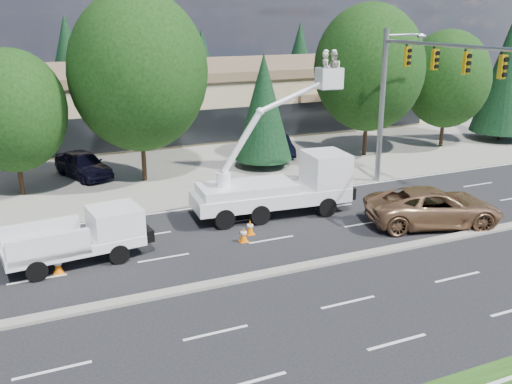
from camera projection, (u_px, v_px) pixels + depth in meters
name	position (u px, v px, depth m)	size (l,w,h in m)	color
ground	(305.00, 267.00, 23.05)	(140.00, 140.00, 0.00)	black
concrete_apron	(170.00, 157.00, 40.49)	(140.00, 22.00, 0.01)	gray
road_median	(305.00, 266.00, 23.03)	(120.00, 0.55, 0.12)	gray
strip_mall	(137.00, 99.00, 48.33)	(50.40, 15.40, 5.50)	tan
tree_front_c	(12.00, 111.00, 30.84)	(5.85, 5.85, 8.11)	#332114
tree_front_d	(138.00, 72.00, 32.99)	(8.08, 8.08, 11.22)	#332114
tree_front_e	(264.00, 107.00, 36.85)	(3.77, 3.77, 7.44)	#332114
tree_front_f	(369.00, 68.00, 39.28)	(7.61, 7.61, 10.56)	#332114
tree_front_g	(447.00, 79.00, 42.30)	(6.29, 6.29, 8.73)	#332114
tree_front_h	(507.00, 75.00, 44.60)	(4.86, 4.86, 9.58)	#332114
tree_back_b	(68.00, 61.00, 56.54)	(4.98, 4.98, 9.81)	#332114
tree_back_c	(202.00, 65.00, 62.20)	(4.15, 4.15, 8.18)	#332114
tree_back_d	(300.00, 58.00, 66.73)	(4.47, 4.47, 8.81)	#332114
signal_mast	(407.00, 85.00, 31.23)	(2.76, 10.16, 9.00)	gray
utility_pickup	(84.00, 241.00, 23.39)	(5.68, 2.60, 2.11)	white
bucket_truck	(287.00, 179.00, 28.72)	(8.63, 3.10, 8.14)	white
traffic_cone_a	(58.00, 265.00, 22.43)	(0.40, 0.40, 0.70)	orange
traffic_cone_b	(244.00, 235.00, 25.53)	(0.40, 0.40, 0.70)	orange
traffic_cone_c	(250.00, 227.00, 26.38)	(0.40, 0.40, 0.70)	orange
traffic_cone_d	(414.00, 209.00, 28.84)	(0.40, 0.40, 0.70)	orange
minivan	(434.00, 207.00, 27.45)	(2.99, 6.48, 1.80)	#966B48
parked_car_west	(83.00, 164.00, 35.43)	(1.97, 4.89, 1.67)	black
parked_car_east	(278.00, 145.00, 41.05)	(1.49, 4.28, 1.41)	black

